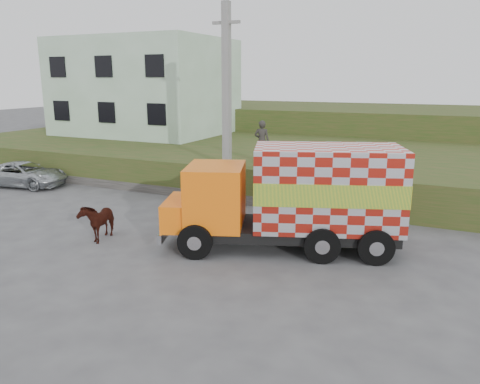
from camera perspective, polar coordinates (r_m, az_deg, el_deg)
The scene contains 10 objects.
ground at distance 15.82m, azimuth -5.67°, elevation -5.02°, with size 120.00×120.00×0.00m, color #474749.
embankment at distance 24.52m, azimuth 6.14°, elevation 3.53°, with size 40.00×12.00×1.50m, color #284818.
embankment_far at distance 35.90m, azimuth 12.38°, elevation 7.74°, with size 40.00×12.00×3.00m, color #284818.
retaining_strip at distance 20.22m, azimuth -4.60°, elevation -0.24°, with size 16.00×0.50×0.40m, color #595651.
building at distance 31.91m, azimuth -11.34°, elevation 12.48°, with size 10.00×8.00×6.00m, color silver.
utility_pole at distance 19.54m, azimuth -1.63°, elevation 10.82°, with size 1.20×0.30×8.00m.
cargo_truck at distance 14.02m, azimuth 6.70°, elevation -0.62°, with size 7.37×4.45×3.14m.
cow at distance 15.73m, azimuth -16.92°, elevation -3.29°, with size 0.68×1.48×1.25m, color black.
suv at distance 24.66m, azimuth -24.85°, elevation 1.98°, with size 1.93×4.18×1.16m, color #ADB3B7.
pedestrian at distance 20.33m, azimuth 2.68°, elevation 6.19°, with size 0.66×0.43×1.81m, color #2C2927.
Camera 1 is at (7.64, -12.89, 5.08)m, focal length 35.00 mm.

